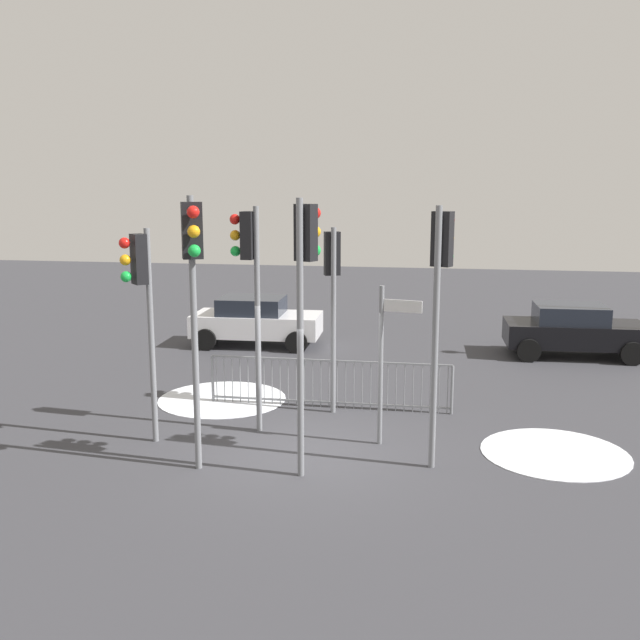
{
  "coord_description": "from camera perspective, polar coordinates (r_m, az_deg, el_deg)",
  "views": [
    {
      "loc": [
        2.32,
        -12.15,
        4.76
      ],
      "look_at": [
        -0.3,
        3.26,
        1.82
      ],
      "focal_mm": 40.19,
      "sensor_mm": 36.0,
      "label": 1
    }
  ],
  "objects": [
    {
      "name": "pedestrian_guard_railing",
      "position": [
        15.55,
        0.72,
        -5.04
      ],
      "size": [
        5.31,
        0.08,
        1.07
      ],
      "rotation": [
        0.0,
        0.0,
        -0.0
      ],
      "color": "slate",
      "rests_on": "ground"
    },
    {
      "name": "ground_plane",
      "position": [
        13.25,
        -1.1,
        -10.39
      ],
      "size": [
        60.0,
        60.0,
        0.0
      ],
      "primitive_type": "plane",
      "color": "#38383D"
    },
    {
      "name": "traffic_light_mid_right",
      "position": [
        13.34,
        -14.06,
        2.51
      ],
      "size": [
        0.47,
        0.46,
        4.01
      ],
      "rotation": [
        0.0,
        0.0,
        2.32
      ],
      "color": "slate",
      "rests_on": "ground"
    },
    {
      "name": "snow_patch_kerb",
      "position": [
        16.44,
        -7.79,
        -6.24
      ],
      "size": [
        2.88,
        2.88,
        0.01
      ],
      "primitive_type": "cylinder",
      "color": "white",
      "rests_on": "ground"
    },
    {
      "name": "car_black_trailing",
      "position": [
        21.36,
        19.52,
        -0.73
      ],
      "size": [
        3.85,
        2.01,
        1.47
      ],
      "rotation": [
        0.0,
        0.0,
        0.03
      ],
      "color": "black",
      "rests_on": "ground"
    },
    {
      "name": "traffic_light_rear_left",
      "position": [
        14.92,
        0.98,
        3.41
      ],
      "size": [
        0.37,
        0.55,
        3.92
      ],
      "rotation": [
        0.0,
        0.0,
        0.33
      ],
      "color": "slate",
      "rests_on": "ground"
    },
    {
      "name": "traffic_light_mid_left",
      "position": [
        11.47,
        -1.19,
        3.6
      ],
      "size": [
        0.4,
        0.53,
        4.58
      ],
      "rotation": [
        0.0,
        0.0,
        5.85
      ],
      "color": "slate",
      "rests_on": "ground"
    },
    {
      "name": "traffic_light_rear_right",
      "position": [
        12.0,
        9.58,
        3.33
      ],
      "size": [
        0.39,
        0.54,
        4.45
      ],
      "rotation": [
        0.0,
        0.0,
        5.88
      ],
      "color": "slate",
      "rests_on": "ground"
    },
    {
      "name": "snow_patch_island",
      "position": [
        13.81,
        18.19,
        -10.03
      ],
      "size": [
        2.63,
        2.63,
        0.01
      ],
      "primitive_type": "cylinder",
      "color": "white",
      "rests_on": "ground"
    },
    {
      "name": "traffic_light_foreground_right",
      "position": [
        13.68,
        -5.64,
        4.12
      ],
      "size": [
        0.57,
        0.33,
        4.38
      ],
      "rotation": [
        0.0,
        0.0,
        1.54
      ],
      "color": "slate",
      "rests_on": "ground"
    },
    {
      "name": "direction_sign_post",
      "position": [
        13.15,
        5.13,
        -2.94
      ],
      "size": [
        0.78,
        0.21,
        2.99
      ],
      "rotation": [
        0.0,
        0.0,
        -0.2
      ],
      "color": "slate",
      "rests_on": "ground"
    },
    {
      "name": "traffic_light_foreground_left",
      "position": [
        11.7,
        -10.05,
        3.69
      ],
      "size": [
        0.4,
        0.53,
        4.61
      ],
      "rotation": [
        0.0,
        0.0,
        3.58
      ],
      "color": "slate",
      "rests_on": "ground"
    },
    {
      "name": "car_white_near",
      "position": [
        21.61,
        -5.14,
        -0.02
      ],
      "size": [
        3.86,
        2.03,
        1.47
      ],
      "rotation": [
        0.0,
        0.0,
        0.03
      ],
      "color": "silver",
      "rests_on": "ground"
    }
  ]
}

